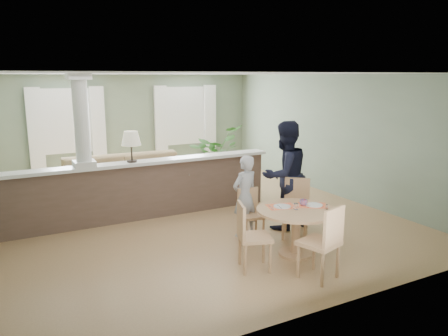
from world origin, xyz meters
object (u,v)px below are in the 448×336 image
chair_far_boy (250,211)px  chair_side (250,233)px  dining_table (296,218)px  child_person (245,196)px  houseplant (215,155)px  chair_far_man (296,205)px  chair_near (324,240)px  sofa (127,179)px  man_person (285,175)px

chair_far_boy → chair_side: chair_side is taller
dining_table → child_person: 1.10m
dining_table → child_person: child_person is taller
houseplant → child_person: (-1.20, -3.49, -0.04)m
chair_far_man → chair_side: (-1.38, -0.77, -0.01)m
chair_far_boy → chair_near: (0.06, -1.77, 0.10)m
chair_far_boy → sofa: bearing=119.0°
chair_far_boy → dining_table: bearing=-66.6°
sofa → chair_far_boy: bearing=-66.2°
chair_near → dining_table: bearing=-119.6°
houseplant → chair_side: houseplant is taller
sofa → chair_near: chair_near is taller
chair_near → man_person: bearing=-128.1°
sofa → child_person: child_person is taller
sofa → chair_far_boy: (1.19, -3.17, -0.02)m
chair_side → child_person: size_ratio=0.69×
houseplant → child_person: houseplant is taller
houseplant → man_person: (-0.37, -3.47, 0.22)m
sofa → child_person: 3.26m
chair_far_man → chair_side: bearing=-108.4°
houseplant → chair_near: (-1.12, -5.40, -0.17)m
chair_far_boy → chair_far_man: 0.79m
chair_near → sofa: bearing=-92.9°
sofa → houseplant: size_ratio=2.24×
chair_far_man → child_person: 0.88m
sofa → chair_far_boy: size_ratio=3.92×
chair_far_man → chair_near: size_ratio=0.96×
child_person → sofa: bearing=-81.7°
chair_far_boy → child_person: child_person is taller
chair_far_boy → man_person: size_ratio=0.44×
chair_far_boy → child_person: (-0.02, 0.13, 0.23)m
child_person → man_person: (0.82, 0.03, 0.26)m
houseplant → sofa: bearing=-169.0°
chair_side → man_person: size_ratio=0.50×
houseplant → man_person: bearing=-96.2°
sofa → chair_near: (1.25, -4.94, 0.08)m
chair_far_man → man_person: bearing=124.9°
houseplant → chair_far_man: bearing=-96.3°
chair_far_man → man_person: 0.60m
chair_far_man → sofa: bearing=161.9°
sofa → dining_table: size_ratio=2.75×
chair_far_man → man_person: size_ratio=0.51×
chair_near → chair_side: bearing=-63.7°
chair_far_man → chair_near: bearing=-71.9°
chair_far_boy → chair_near: size_ratio=0.82×
houseplant → chair_far_boy: bearing=-108.0°
chair_near → child_person: 1.91m
dining_table → chair_far_boy: 0.97m
sofa → chair_far_man: size_ratio=3.36×
sofa → houseplant: 2.42m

